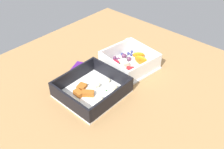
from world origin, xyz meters
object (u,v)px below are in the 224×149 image
Objects in this scene: candy_bar at (76,69)px; paper_cup_liner at (130,42)px; pasta_container at (92,90)px; fruit_bowl at (129,62)px.

paper_cup_liner reaches higher than candy_bar.
pasta_container is 2.56× the size of candy_bar.
paper_cup_liner is (11.75, 9.07, -1.08)cm from fruit_bowl.
pasta_container is at bearing -110.76° from candy_bar.
pasta_container reaches higher than candy_bar.
pasta_container is 13.39cm from candy_bar.
fruit_bowl reaches higher than pasta_container.
paper_cup_liner is (29.86, 9.68, -0.71)cm from pasta_container.
candy_bar is 25.29cm from paper_cup_liner.
paper_cup_liner is at bearing 17.70° from pasta_container.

